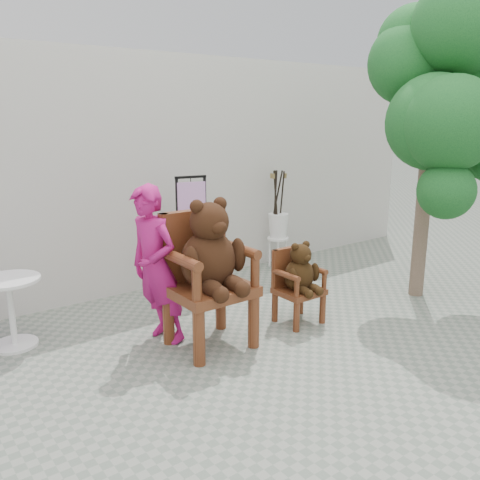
{
  "coord_description": "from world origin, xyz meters",
  "views": [
    {
      "loc": [
        -3.35,
        -3.26,
        2.23
      ],
      "look_at": [
        -0.24,
        0.92,
        0.95
      ],
      "focal_mm": 38.0,
      "sensor_mm": 36.0,
      "label": 1
    }
  ],
  "objects": [
    {
      "name": "tree",
      "position": [
        2.11,
        0.17,
        2.59
      ],
      "size": [
        1.9,
        1.83,
        3.76
      ],
      "rotation": [
        0.0,
        0.0,
        -0.12
      ],
      "color": "brown",
      "rests_on": "ground"
    },
    {
      "name": "back_wall",
      "position": [
        0.0,
        3.1,
        1.5
      ],
      "size": [
        9.0,
        1.0,
        3.0
      ],
      "primitive_type": "cube",
      "color": "beige",
      "rests_on": "ground"
    },
    {
      "name": "display_stand",
      "position": [
        -0.13,
        2.08,
        0.58
      ],
      "size": [
        0.51,
        0.44,
        1.51
      ],
      "rotation": [
        0.0,
        0.0,
        -0.22
      ],
      "color": "black",
      "rests_on": "ground"
    },
    {
      "name": "cafe_table",
      "position": [
        -2.36,
        1.82,
        0.44
      ],
      "size": [
        0.6,
        0.6,
        0.7
      ],
      "rotation": [
        0.0,
        0.0,
        0.25
      ],
      "color": "white",
      "rests_on": "ground"
    },
    {
      "name": "chair_big",
      "position": [
        -0.79,
        0.7,
        0.86
      ],
      "size": [
        0.76,
        0.78,
        1.48
      ],
      "color": "#4F2411",
      "rests_on": "ground"
    },
    {
      "name": "stool_bucket",
      "position": [
        1.52,
        2.33,
        0.64
      ],
      "size": [
        0.32,
        0.32,
        1.45
      ],
      "rotation": [
        0.0,
        0.0,
        0.11
      ],
      "color": "white",
      "rests_on": "ground"
    },
    {
      "name": "person",
      "position": [
        -1.17,
        1.03,
        0.8
      ],
      "size": [
        0.51,
        0.66,
        1.61
      ],
      "primitive_type": "imported",
      "rotation": [
        0.0,
        0.0,
        -1.33
      ],
      "color": "#B01569",
      "rests_on": "ground"
    },
    {
      "name": "chair_small",
      "position": [
        0.31,
        0.59,
        0.53
      ],
      "size": [
        0.47,
        0.49,
        0.92
      ],
      "color": "#4F2411",
      "rests_on": "ground"
    },
    {
      "name": "ground_plane",
      "position": [
        0.0,
        0.0,
        0.0
      ],
      "size": [
        60.0,
        60.0,
        0.0
      ],
      "primitive_type": "plane",
      "color": "gray",
      "rests_on": "ground"
    }
  ]
}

